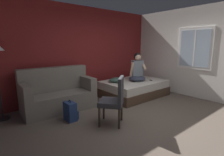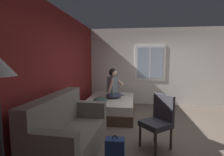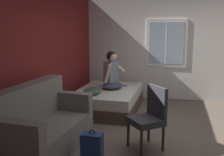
% 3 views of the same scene
% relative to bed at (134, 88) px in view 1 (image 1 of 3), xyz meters
% --- Properties ---
extents(ground_plane, '(40.00, 40.00, 0.00)m').
position_rel_bed_xyz_m(ground_plane, '(-1.10, -1.61, -0.24)').
color(ground_plane, brown).
extents(wall_back_accent, '(9.82, 0.16, 2.70)m').
position_rel_bed_xyz_m(wall_back_accent, '(-1.10, 0.99, 1.11)').
color(wall_back_accent, maroon).
rests_on(wall_back_accent, ground).
extents(wall_side_with_window, '(0.19, 6.45, 2.70)m').
position_rel_bed_xyz_m(wall_side_with_window, '(1.39, -1.61, 1.12)').
color(wall_side_with_window, silver).
rests_on(wall_side_with_window, ground).
extents(bed, '(1.96, 1.37, 0.48)m').
position_rel_bed_xyz_m(bed, '(0.00, 0.00, 0.00)').
color(bed, '#4C3828').
rests_on(bed, ground).
extents(couch, '(1.73, 0.89, 1.04)m').
position_rel_bed_xyz_m(couch, '(-2.33, 0.39, 0.16)').
color(couch, slate).
rests_on(couch, ground).
extents(side_chair, '(0.65, 0.65, 0.98)m').
position_rel_bed_xyz_m(side_chair, '(-1.79, -1.15, 0.30)').
color(side_chair, '#382D23').
rests_on(side_chair, ground).
extents(person_seated, '(0.65, 0.61, 0.88)m').
position_rel_bed_xyz_m(person_seated, '(0.06, -0.08, 0.60)').
color(person_seated, '#383D51').
rests_on(person_seated, bed).
extents(backpack, '(0.24, 0.30, 0.46)m').
position_rel_bed_xyz_m(backpack, '(-2.40, -0.42, -0.04)').
color(backpack, navy).
rests_on(backpack, ground).
extents(throw_pillow, '(0.52, 0.42, 0.14)m').
position_rel_bed_xyz_m(throw_pillow, '(-0.55, 0.20, 0.31)').
color(throw_pillow, '#385147').
rests_on(throw_pillow, bed).
extents(cell_phone, '(0.13, 0.16, 0.01)m').
position_rel_bed_xyz_m(cell_phone, '(0.46, -0.29, 0.25)').
color(cell_phone, black).
rests_on(cell_phone, bed).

